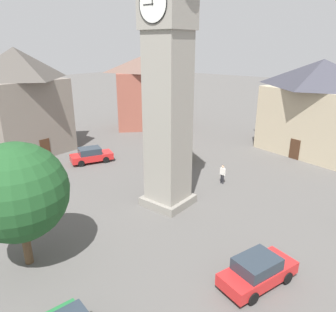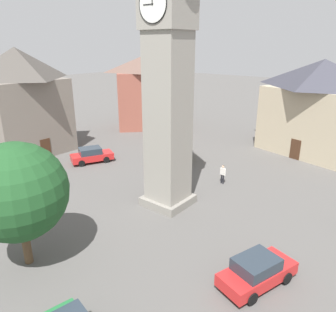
% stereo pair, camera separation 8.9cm
% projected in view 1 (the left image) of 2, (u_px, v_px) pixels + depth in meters
% --- Properties ---
extents(ground_plane, '(200.00, 200.00, 0.00)m').
position_uv_depth(ground_plane, '(168.00, 203.00, 23.96)').
color(ground_plane, '#565451').
extents(clock_tower, '(3.77, 3.77, 21.46)m').
position_uv_depth(clock_tower, '(168.00, 23.00, 19.82)').
color(clock_tower, gray).
rests_on(clock_tower, ground).
extents(car_silver_kerb, '(2.87, 4.45, 1.53)m').
position_uv_depth(car_silver_kerb, '(258.00, 271.00, 15.67)').
color(car_silver_kerb, red).
rests_on(car_silver_kerb, ground).
extents(car_red_corner, '(3.60, 4.40, 1.53)m').
position_uv_depth(car_red_corner, '(178.00, 153.00, 32.69)').
color(car_red_corner, gold).
rests_on(car_red_corner, ground).
extents(car_white_side, '(3.29, 4.45, 1.53)m').
position_uv_depth(car_white_side, '(91.00, 155.00, 32.13)').
color(car_white_side, red).
rests_on(car_white_side, ground).
extents(pedestrian, '(0.56, 0.26, 1.69)m').
position_uv_depth(pedestrian, '(223.00, 172.00, 27.10)').
color(pedestrian, black).
rests_on(pedestrian, ground).
extents(tree, '(5.11, 5.11, 6.81)m').
position_uv_depth(tree, '(18.00, 192.00, 16.06)').
color(tree, brown).
rests_on(tree, ground).
extents(building_terrace_right, '(7.50, 8.38, 11.10)m').
position_uv_depth(building_terrace_right, '(21.00, 101.00, 33.68)').
color(building_terrace_right, slate).
rests_on(building_terrace_right, ground).
extents(building_corner_back, '(9.36, 9.46, 10.00)m').
position_uv_depth(building_corner_back, '(145.00, 92.00, 44.44)').
color(building_corner_back, '#995142').
rests_on(building_corner_back, ground).
extents(building_hall_far, '(12.25, 9.27, 9.94)m').
position_uv_depth(building_hall_far, '(317.00, 107.00, 33.54)').
color(building_hall_far, tan).
rests_on(building_hall_far, ground).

